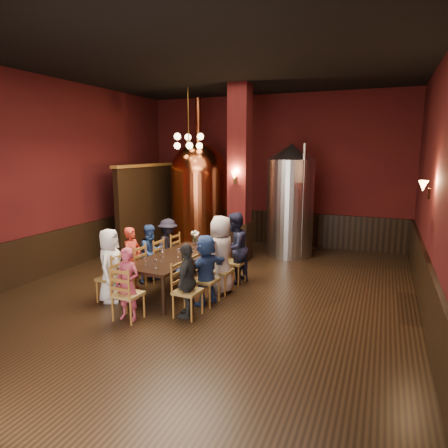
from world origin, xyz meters
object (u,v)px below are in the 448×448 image
at_px(person_1, 132,259).
at_px(person_2, 151,253).
at_px(copper_kettle, 199,194).
at_px(dining_table, 176,259).
at_px(person_0, 110,265).
at_px(steel_vessel, 290,201).
at_px(rose_vase, 195,235).

relative_size(person_1, person_2, 1.04).
height_order(person_1, copper_kettle, copper_kettle).
distance_m(dining_table, person_2, 0.91).
height_order(person_2, copper_kettle, copper_kettle).
relative_size(person_0, steel_vessel, 0.47).
bearing_deg(dining_table, steel_vessel, 71.58).
height_order(steel_vessel, rose_vase, steel_vessel).
bearing_deg(person_2, dining_table, -94.03).
xyz_separation_m(person_1, steel_vessel, (2.35, 4.00, 0.86)).
bearing_deg(person_2, person_1, -162.81).
xyz_separation_m(person_1, copper_kettle, (-0.37, 3.98, 0.92)).
distance_m(person_1, steel_vessel, 4.72).
relative_size(person_2, copper_kettle, 0.29).
bearing_deg(steel_vessel, copper_kettle, -179.55).
bearing_deg(steel_vessel, person_0, -117.14).
relative_size(person_1, rose_vase, 3.99).
distance_m(person_2, steel_vessel, 4.16).
relative_size(dining_table, steel_vessel, 0.81).
relative_size(person_2, rose_vase, 3.82).
xyz_separation_m(person_2, steel_vessel, (2.32, 3.34, 0.89)).
height_order(dining_table, person_1, person_1).
height_order(person_2, steel_vessel, steel_vessel).
height_order(dining_table, copper_kettle, copper_kettle).
relative_size(copper_kettle, rose_vase, 13.06).
bearing_deg(steel_vessel, rose_vase, -119.83).
bearing_deg(steel_vessel, person_2, -124.72).
distance_m(person_0, person_2, 1.33).
distance_m(person_0, person_1, 0.67).
distance_m(dining_table, steel_vessel, 4.09).
relative_size(dining_table, person_0, 1.74).
bearing_deg(person_2, person_0, -162.81).
relative_size(person_1, copper_kettle, 0.31).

